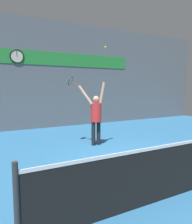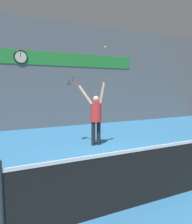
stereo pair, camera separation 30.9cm
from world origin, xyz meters
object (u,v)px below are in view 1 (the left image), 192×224
at_px(tennis_player, 96,114).
at_px(tennis_ball, 105,47).
at_px(scoreboard_clock, 17,56).
at_px(tennis_racket, 71,81).

distance_m(tennis_player, tennis_ball, 2.16).
xyz_separation_m(scoreboard_clock, tennis_player, (1.78, -3.84, -2.21)).
xyz_separation_m(scoreboard_clock, tennis_ball, (2.04, -4.00, -0.07)).
height_order(tennis_racket, tennis_ball, tennis_ball).
relative_size(tennis_racket, tennis_ball, 5.74).
bearing_deg(tennis_ball, scoreboard_clock, 116.98).
height_order(tennis_player, tennis_ball, tennis_ball).
bearing_deg(tennis_ball, tennis_racket, 148.22).
bearing_deg(tennis_racket, tennis_ball, -31.78).
xyz_separation_m(tennis_player, tennis_racket, (-0.69, 0.42, 1.08)).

